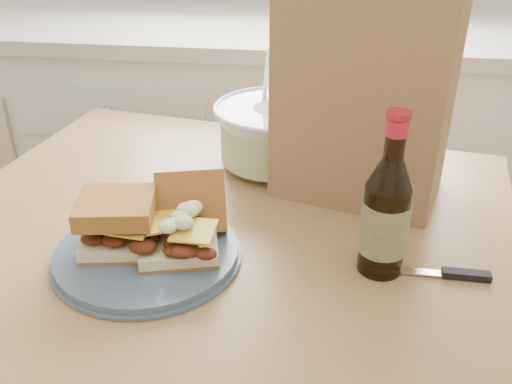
# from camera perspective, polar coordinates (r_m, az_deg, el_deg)

# --- Properties ---
(cabinet_run) EXTENTS (2.50, 0.64, 0.94)m
(cabinet_run) POSITION_cam_1_polar(r_m,az_deg,el_deg) (1.94, 3.64, 2.96)
(cabinet_run) COLOR white
(cabinet_run) RESTS_ON ground
(dining_table) EXTENTS (1.12, 1.12, 0.81)m
(dining_table) POSITION_cam_1_polar(r_m,az_deg,el_deg) (0.99, -4.96, -10.91)
(dining_table) COLOR #A5814E
(dining_table) RESTS_ON ground
(plate) EXTENTS (0.28, 0.28, 0.02)m
(plate) POSITION_cam_1_polar(r_m,az_deg,el_deg) (0.89, -10.81, -6.03)
(plate) COLOR #475C73
(plate) RESTS_ON dining_table
(sandwich_left) EXTENTS (0.13, 0.12, 0.08)m
(sandwich_left) POSITION_cam_1_polar(r_m,az_deg,el_deg) (0.88, -13.64, -2.96)
(sandwich_left) COLOR beige
(sandwich_left) RESTS_ON plate
(sandwich_right) EXTENTS (0.14, 0.18, 0.10)m
(sandwich_right) POSITION_cam_1_polar(r_m,az_deg,el_deg) (0.88, -7.35, -3.21)
(sandwich_right) COLOR beige
(sandwich_right) RESTS_ON plate
(coleslaw_bowl) EXTENTS (0.24, 0.24, 0.24)m
(coleslaw_bowl) POSITION_cam_1_polar(r_m,az_deg,el_deg) (1.14, 1.88, 5.59)
(coleslaw_bowl) COLOR silver
(coleslaw_bowl) RESTS_ON dining_table
(beer_bottle) EXTENTS (0.07, 0.07, 0.25)m
(beer_bottle) POSITION_cam_1_polar(r_m,az_deg,el_deg) (0.83, 12.85, -2.21)
(beer_bottle) COLOR black
(beer_bottle) RESTS_ON dining_table
(knife) EXTENTS (0.17, 0.02, 0.01)m
(knife) POSITION_cam_1_polar(r_m,az_deg,el_deg) (0.89, 18.90, -7.74)
(knife) COLOR silver
(knife) RESTS_ON dining_table
(paper_bag) EXTENTS (0.32, 0.26, 0.37)m
(paper_bag) POSITION_cam_1_polar(r_m,az_deg,el_deg) (1.01, 10.86, 9.60)
(paper_bag) COLOR #996E4A
(paper_bag) RESTS_ON dining_table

